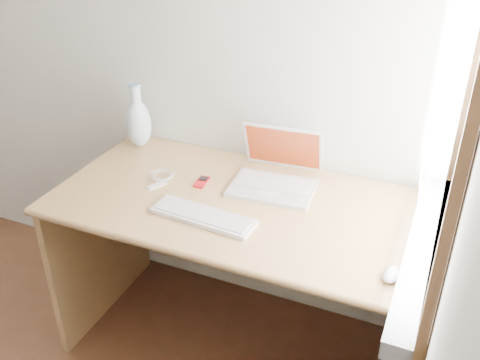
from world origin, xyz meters
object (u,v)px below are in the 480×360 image
at_px(desk, 251,237).
at_px(vase, 138,122).
at_px(laptop, 276,174).
at_px(external_keyboard, 203,216).

height_order(desk, vase, vase).
relative_size(desk, laptop, 4.27).
bearing_deg(vase, external_keyboard, -38.42).
xyz_separation_m(laptop, vase, (-0.69, 0.09, 0.07)).
bearing_deg(vase, laptop, -7.61).
bearing_deg(vase, desk, -15.38).
bearing_deg(laptop, vase, 168.28).
bearing_deg(desk, vase, 164.62).
height_order(desk, laptop, laptop).
distance_m(desk, laptop, 0.29).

